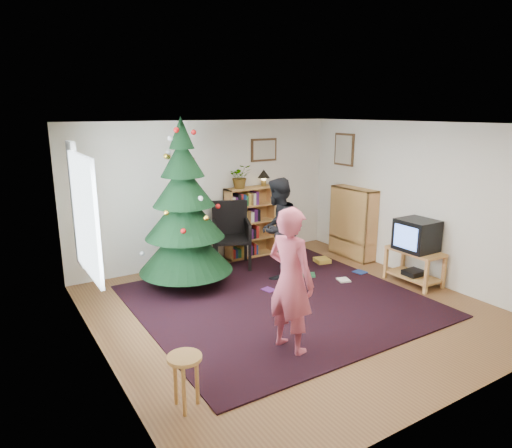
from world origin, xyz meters
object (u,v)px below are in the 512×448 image
christmas_tree (185,219)px  bookshelf_right (353,222)px  stool (185,368)px  person_standing (291,281)px  picture_back (264,150)px  bookshelf_back (250,221)px  picture_right (344,149)px  table_lamp (264,175)px  person_by_chair (278,229)px  crt_tv (417,235)px  potted_plant (240,176)px  tv_stand (414,264)px  armchair (228,231)px

christmas_tree → bookshelf_right: 3.26m
stool → person_standing: 1.54m
picture_back → person_standing: size_ratio=0.33×
christmas_tree → bookshelf_back: christmas_tree is taller
picture_right → christmas_tree: (-3.36, -0.24, -0.87)m
picture_right → stool: picture_right is taller
christmas_tree → bookshelf_right: size_ratio=1.99×
picture_back → table_lamp: picture_back is taller
picture_back → stool: bearing=-131.0°
person_by_chair → table_lamp: person_by_chair is taller
christmas_tree → crt_tv: bearing=-29.4°
stool → potted_plant: (2.65, 3.59, 1.10)m
christmas_tree → bookshelf_back: bearing=26.8°
picture_back → tv_stand: 3.34m
bookshelf_back → person_by_chair: bearing=-99.9°
stool → armchair: bearing=56.0°
picture_back → table_lamp: (-0.09, -0.14, -0.44)m
picture_right → table_lamp: picture_right is taller
bookshelf_right → bookshelf_back: bearing=56.0°
bookshelf_right → person_standing: bearing=125.8°
person_standing → person_by_chair: size_ratio=1.02×
stool → potted_plant: potted_plant is taller
bookshelf_back → potted_plant: potted_plant is taller
crt_tv → person_by_chair: (-1.66, 1.38, 0.03)m
tv_stand → bookshelf_back: bearing=119.4°
christmas_tree → bookshelf_right: christmas_tree is taller
picture_back → potted_plant: (-0.59, -0.14, -0.44)m
christmas_tree → person_by_chair: bearing=-14.6°
bookshelf_back → bookshelf_right: 1.90m
tv_stand → stool: 4.42m
picture_right → bookshelf_back: 2.22m
table_lamp → bookshelf_right: bearing=-39.8°
bookshelf_right → table_lamp: table_lamp is taller
person_by_chair → picture_back: bearing=-149.8°
person_standing → potted_plant: size_ratio=3.90×
picture_right → bookshelf_right: bearing=-105.9°
picture_right → tv_stand: 2.59m
picture_right → armchair: picture_right is taller
picture_back → bookshelf_right: 2.12m
picture_right → potted_plant: 2.05m
table_lamp → potted_plant: bearing=180.0°
bookshelf_back → person_by_chair: size_ratio=0.79×
stool → table_lamp: bearing=48.7°
tv_stand → person_standing: size_ratio=0.50×
crt_tv → armchair: (-2.07, 2.31, -0.18)m
crt_tv → christmas_tree: bearing=150.6°
christmas_tree → crt_tv: size_ratio=4.66×
person_by_chair → potted_plant: 1.39m
armchair → crt_tv: bearing=-24.9°
person_standing → table_lamp: bearing=-41.4°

